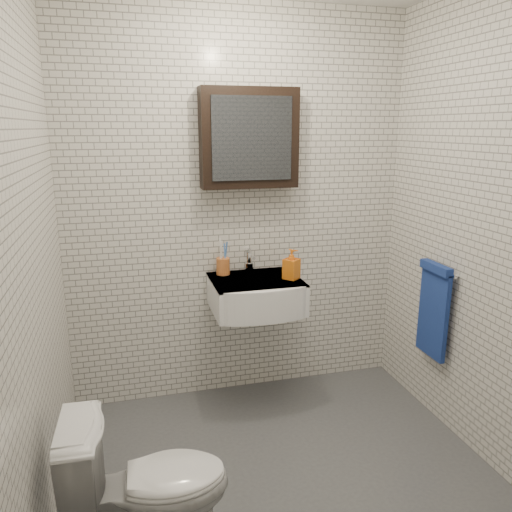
{
  "coord_description": "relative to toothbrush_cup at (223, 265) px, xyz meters",
  "views": [
    {
      "loc": [
        -0.72,
        -2.1,
        1.76
      ],
      "look_at": [
        -0.03,
        0.45,
        1.08
      ],
      "focal_mm": 35.0,
      "sensor_mm": 36.0,
      "label": 1
    }
  ],
  "objects": [
    {
      "name": "toothbrush_cup",
      "position": [
        0.0,
        0.0,
        0.0
      ],
      "size": [
        0.09,
        0.09,
        0.24
      ],
      "rotation": [
        0.0,
        0.0,
        -0.05
      ],
      "color": "#BA642E",
      "rests_on": "washbasin"
    },
    {
      "name": "faucet",
      "position": [
        0.18,
        0.0,
        0.01
      ],
      "size": [
        0.06,
        0.2,
        0.15
      ],
      "color": "silver",
      "rests_on": "washbasin"
    },
    {
      "name": "towel_rail",
      "position": [
        1.17,
        -0.58,
        -0.18
      ],
      "size": [
        0.09,
        0.3,
        0.58
      ],
      "color": "silver",
      "rests_on": "room_shell"
    },
    {
      "name": "mirror_cabinet",
      "position": [
        0.18,
        -0.0,
        0.79
      ],
      "size": [
        0.6,
        0.15,
        0.6
      ],
      "color": "black",
      "rests_on": "room_shell"
    },
    {
      "name": "washbasin",
      "position": [
        0.18,
        -0.19,
        -0.15
      ],
      "size": [
        0.55,
        0.5,
        0.2
      ],
      "color": "white",
      "rests_on": "room_shell"
    },
    {
      "name": "soap_bottle",
      "position": [
        0.39,
        -0.21,
        0.04
      ],
      "size": [
        0.12,
        0.12,
        0.19
      ],
      "primitive_type": "imported",
      "rotation": [
        0.0,
        0.0,
        0.7
      ],
      "color": "orange",
      "rests_on": "washbasin"
    },
    {
      "name": "ground",
      "position": [
        0.13,
        -0.93,
        -0.9
      ],
      "size": [
        2.2,
        2.0,
        0.01
      ],
      "primitive_type": "cube",
      "color": "#474A4E",
      "rests_on": "ground"
    },
    {
      "name": "room_shell",
      "position": [
        0.13,
        -0.93,
        0.56
      ],
      "size": [
        2.22,
        2.02,
        2.51
      ],
      "color": "silver",
      "rests_on": "ground"
    },
    {
      "name": "toilet",
      "position": [
        -0.57,
        -1.22,
        -0.57
      ],
      "size": [
        0.67,
        0.4,
        0.67
      ],
      "primitive_type": "imported",
      "rotation": [
        0.0,
        0.0,
        1.53
      ],
      "color": "silver",
      "rests_on": "ground"
    }
  ]
}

